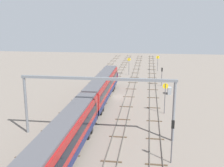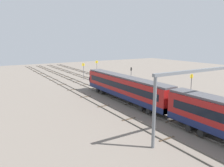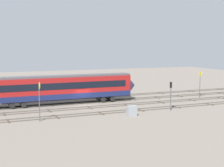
{
  "view_description": "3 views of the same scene",
  "coord_description": "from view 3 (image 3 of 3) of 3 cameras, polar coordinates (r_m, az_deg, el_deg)",
  "views": [
    {
      "loc": [
        -52.92,
        -6.19,
        15.19
      ],
      "look_at": [
        4.24,
        1.63,
        1.73
      ],
      "focal_mm": 42.98,
      "sensor_mm": 36.0,
      "label": 1
    },
    {
      "loc": [
        -35.76,
        25.21,
        11.38
      ],
      "look_at": [
        3.79,
        0.94,
        2.18
      ],
      "focal_mm": 34.12,
      "sensor_mm": 36.0,
      "label": 2
    },
    {
      "loc": [
        -17.91,
        -53.42,
        10.08
      ],
      "look_at": [
        4.62,
        -0.82,
        3.56
      ],
      "focal_mm": 54.68,
      "sensor_mm": 36.0,
      "label": 3
    }
  ],
  "objects": [
    {
      "name": "track_second_near",
      "position": [
        54.93,
        -3.76,
        -4.01
      ],
      "size": [
        137.97,
        2.4,
        0.16
      ],
      "color": "#59544C",
      "rests_on": "ground"
    },
    {
      "name": "ground_plane",
      "position": [
        57.24,
        -4.59,
        -3.66
      ],
      "size": [
        153.97,
        153.97,
        0.0
      ],
      "primitive_type": "plane",
      "color": "slate"
    },
    {
      "name": "track_near_foreground",
      "position": [
        50.4,
        -1.89,
        -4.96
      ],
      "size": [
        137.97,
        2.4,
        0.16
      ],
      "color": "#59544C",
      "rests_on": "ground"
    },
    {
      "name": "speed_sign_near_foreground",
      "position": [
        45.63,
        -12.06,
        -2.09
      ],
      "size": [
        0.14,
        0.91,
        5.22
      ],
      "color": "#4C4C51",
      "rests_on": "ground"
    },
    {
      "name": "signal_light_trackside_approach",
      "position": [
        52.95,
        9.81,
        -1.38
      ],
      "size": [
        0.31,
        0.32,
        4.44
      ],
      "color": "#4C4C51",
      "rests_on": "ground"
    },
    {
      "name": "relay_cabinet",
      "position": [
        48.51,
        3.33,
        -4.6
      ],
      "size": [
        1.4,
        0.74,
        1.5
      ],
      "color": "gray",
      "rests_on": "ground"
    },
    {
      "name": "track_with_train",
      "position": [
        59.53,
        -5.34,
        -3.21
      ],
      "size": [
        137.97,
        2.4,
        0.16
      ],
      "color": "#59544C",
      "rests_on": "ground"
    },
    {
      "name": "track_second_far",
      "position": [
        64.18,
        -6.7,
        -2.52
      ],
      "size": [
        137.97,
        2.4,
        0.16
      ],
      "color": "#59544C",
      "rests_on": "ground"
    },
    {
      "name": "speed_sign_mid_trackside",
      "position": [
        67.03,
        14.51,
        0.44
      ],
      "size": [
        0.14,
        0.91,
        5.0
      ],
      "color": "#4C4C51",
      "rests_on": "ground"
    }
  ]
}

